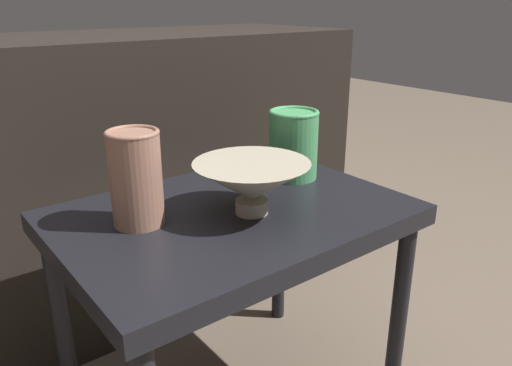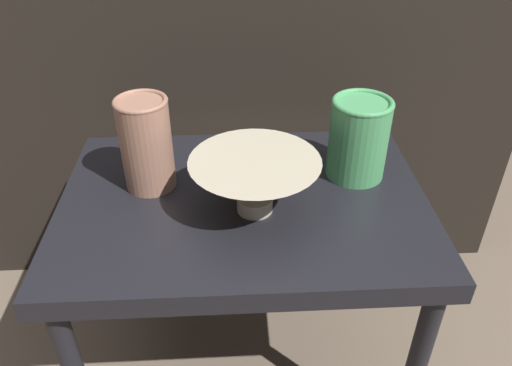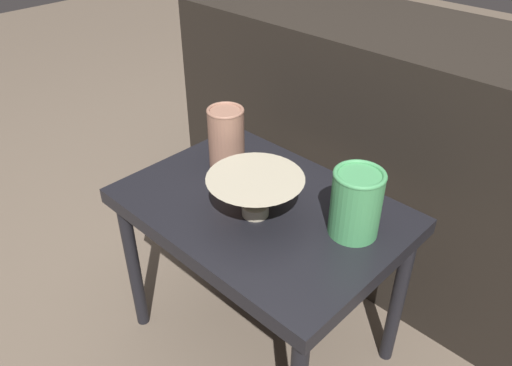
# 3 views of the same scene
# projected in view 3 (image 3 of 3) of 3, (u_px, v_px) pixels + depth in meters

# --- Properties ---
(ground_plane) EXTENTS (8.00, 8.00, 0.00)m
(ground_plane) POSITION_uv_depth(u_px,v_px,m) (260.00, 337.00, 1.47)
(ground_plane) COLOR #6B5B4C
(table) EXTENTS (0.67, 0.48, 0.49)m
(table) POSITION_uv_depth(u_px,v_px,m) (261.00, 223.00, 1.23)
(table) COLOR black
(table) RESTS_ON ground_plane
(couch_backdrop) EXTENTS (1.42, 0.50, 0.79)m
(couch_backdrop) POSITION_uv_depth(u_px,v_px,m) (388.00, 149.00, 1.61)
(couch_backdrop) COLOR black
(couch_backdrop) RESTS_ON ground_plane
(bowl) EXTENTS (0.22, 0.22, 0.10)m
(bowl) POSITION_uv_depth(u_px,v_px,m) (255.00, 192.00, 1.13)
(bowl) COLOR #B2A88E
(bowl) RESTS_ON table
(vase_textured_left) EXTENTS (0.09, 0.09, 0.18)m
(vase_textured_left) POSITION_uv_depth(u_px,v_px,m) (226.00, 139.00, 1.28)
(vase_textured_left) COLOR #996B56
(vase_textured_left) RESTS_ON table
(vase_colorful_right) EXTENTS (0.11, 0.11, 0.16)m
(vase_colorful_right) POSITION_uv_depth(u_px,v_px,m) (356.00, 202.00, 1.07)
(vase_colorful_right) COLOR #47995B
(vase_colorful_right) RESTS_ON table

